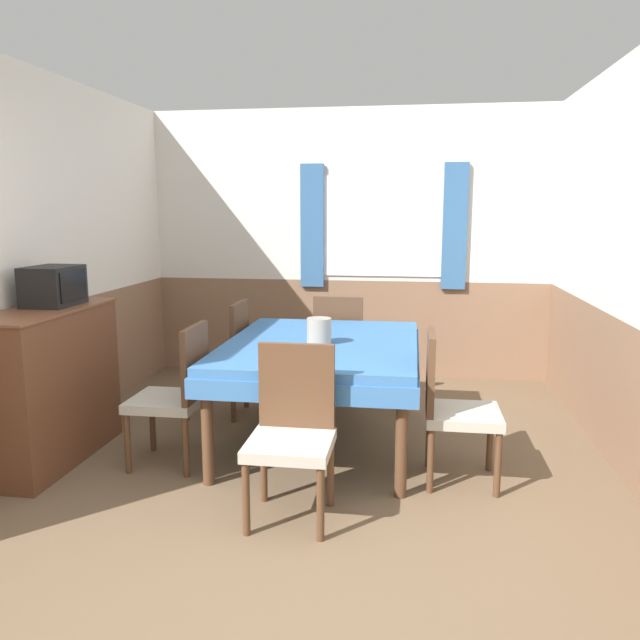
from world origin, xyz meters
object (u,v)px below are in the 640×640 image
object	(u,v)px
chair_left_near	(177,391)
vase	(319,331)
chair_head_near	(292,428)
dining_table	(322,355)
sideboard	(48,384)
tv	(53,286)
chair_left_far	(225,355)
chair_head_window	(340,344)
chair_right_near	(451,403)

from	to	relation	value
chair_left_near	vase	distance (m)	1.02
chair_left_near	chair_head_near	distance (m)	1.03
dining_table	chair_head_near	world-z (taller)	chair_head_near
sideboard	tv	xyz separation A→B (m)	(0.00, 0.15, 0.63)
sideboard	chair_left_far	bearing A→B (deg)	51.63
chair_head_window	chair_head_near	size ratio (longest dim) A/B	1.00
dining_table	chair_right_near	xyz separation A→B (m)	(0.86, -0.52, -0.15)
tv	chair_right_near	bearing A→B (deg)	-2.05
dining_table	sideboard	xyz separation A→B (m)	(-1.72, -0.57, -0.12)
tv	vase	distance (m)	1.78
chair_head_near	tv	xyz separation A→B (m)	(-1.72, 0.65, 0.65)
chair_head_window	chair_head_near	distance (m)	2.15
vase	chair_left_near	bearing A→B (deg)	-153.21
chair_left_far	chair_head_near	xyz separation A→B (m)	(0.86, -1.59, 0.00)
dining_table	chair_left_far	bearing A→B (deg)	149.13
chair_left_far	chair_right_near	distance (m)	2.01
chair_left_near	sideboard	bearing A→B (deg)	93.71
chair_head_window	chair_right_near	bearing A→B (deg)	-61.51
sideboard	vase	bearing A→B (deg)	15.88
sideboard	dining_table	bearing A→B (deg)	18.34
dining_table	chair_left_near	size ratio (longest dim) A/B	1.91
dining_table	sideboard	world-z (taller)	sideboard
dining_table	chair_head_window	xyz separation A→B (m)	(-0.00, 1.07, -0.15)
dining_table	chair_right_near	size ratio (longest dim) A/B	1.91
chair_right_near	sideboard	size ratio (longest dim) A/B	0.82
chair_left_near	chair_head_window	bearing A→B (deg)	-28.49
dining_table	chair_head_near	size ratio (longest dim) A/B	1.91
chair_left_far	sideboard	xyz separation A→B (m)	(-0.86, -1.09, 0.03)
dining_table	chair_left_near	distance (m)	1.01
chair_left_near	chair_head_window	world-z (taller)	same
chair_left_near	vase	world-z (taller)	chair_left_near
chair_head_near	vase	bearing A→B (deg)	-89.67
chair_right_near	vase	world-z (taller)	chair_right_near
chair_head_window	chair_right_near	world-z (taller)	same
chair_left_near	chair_right_near	xyz separation A→B (m)	(1.72, 0.00, 0.00)
chair_left_far	tv	xyz separation A→B (m)	(-0.86, -0.94, 0.65)
chair_right_near	tv	distance (m)	2.66
dining_table	sideboard	size ratio (longest dim) A/B	1.56
chair_head_window	chair_head_near	bearing A→B (deg)	-90.00
dining_table	sideboard	distance (m)	1.82
chair_right_near	chair_head_window	bearing A→B (deg)	-151.51
chair_left_near	dining_table	bearing A→B (deg)	-59.13
dining_table	tv	xyz separation A→B (m)	(-1.72, -0.42, 0.51)
chair_head_near	tv	distance (m)	1.95
chair_head_near	sideboard	bearing A→B (deg)	-16.26
chair_left_near	chair_head_window	distance (m)	1.81
dining_table	chair_right_near	world-z (taller)	chair_right_near
dining_table	chair_left_near	xyz separation A→B (m)	(-0.86, -0.52, -0.15)
chair_left_far	vase	bearing A→B (deg)	-124.93
chair_left_near	vase	xyz separation A→B (m)	(0.86, 0.43, 0.34)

